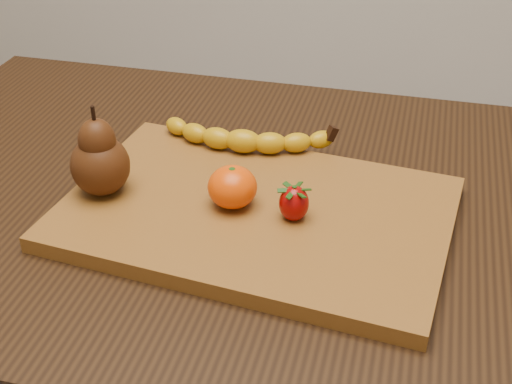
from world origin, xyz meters
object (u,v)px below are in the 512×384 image
(table, at_px, (227,254))
(mandarin, at_px, (232,187))
(cutting_board, at_px, (256,213))
(pear, at_px, (98,151))

(table, xyz_separation_m, mandarin, (0.03, -0.05, 0.14))
(cutting_board, bearing_deg, pear, -170.45)
(cutting_board, distance_m, mandarin, 0.04)
(pear, distance_m, mandarin, 0.16)
(table, distance_m, pear, 0.23)
(mandarin, bearing_deg, table, 115.88)
(table, bearing_deg, mandarin, -64.12)
(table, distance_m, cutting_board, 0.13)
(mandarin, bearing_deg, pear, -177.02)
(cutting_board, bearing_deg, table, 143.18)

